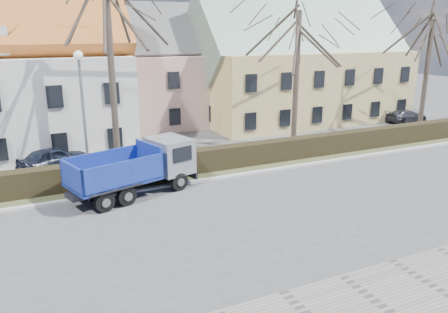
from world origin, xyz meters
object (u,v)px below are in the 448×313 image
streetlight (84,118)px  parked_car_b (406,116)px  dump_truck (129,170)px  parked_car_a (53,158)px  cart_frame (91,195)px

streetlight → parked_car_b: bearing=9.1°
dump_truck → parked_car_b: bearing=-1.0°
streetlight → parked_car_a: 4.44m
dump_truck → parked_car_b: 26.93m
cart_frame → parked_car_b: 28.75m
dump_truck → streetlight: 3.87m
streetlight → parked_car_b: 27.95m
cart_frame → parked_car_a: 6.09m
streetlight → parked_car_a: streetlight is taller
parked_car_a → parked_car_b: bearing=-110.7°
cart_frame → parked_car_a: parked_car_a is taller
dump_truck → parked_car_b: dump_truck is taller
parked_car_b → dump_truck: bearing=107.9°
parked_car_a → cart_frame: bearing=167.7°
parked_car_b → cart_frame: bearing=107.0°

